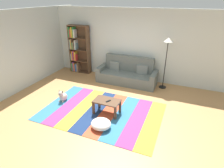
# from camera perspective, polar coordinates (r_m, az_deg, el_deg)

# --- Properties ---
(ground_plane) EXTENTS (14.00, 14.00, 0.00)m
(ground_plane) POSITION_cam_1_polar(r_m,az_deg,el_deg) (5.65, -1.17, -7.56)
(ground_plane) COLOR #B27F4C
(back_wall) EXTENTS (6.80, 0.10, 2.70)m
(back_wall) POSITION_cam_1_polar(r_m,az_deg,el_deg) (7.35, 6.88, 11.69)
(back_wall) COLOR silver
(back_wall) RESTS_ON ground_plane
(left_wall) EXTENTS (0.10, 5.50, 2.70)m
(left_wall) POSITION_cam_1_polar(r_m,az_deg,el_deg) (7.55, -23.53, 10.17)
(left_wall) COLOR silver
(left_wall) RESTS_ON ground_plane
(rug) EXTENTS (3.39, 2.27, 0.01)m
(rug) POSITION_cam_1_polar(r_m,az_deg,el_deg) (5.51, -3.15, -8.43)
(rug) COLOR teal
(rug) RESTS_ON ground_plane
(couch) EXTENTS (2.26, 0.80, 1.00)m
(couch) POSITION_cam_1_polar(r_m,az_deg,el_deg) (7.20, 4.66, 3.01)
(couch) COLOR #59605B
(couch) RESTS_ON ground_plane
(bookshelf) EXTENTS (0.90, 0.28, 2.01)m
(bookshelf) POSITION_cam_1_polar(r_m,az_deg,el_deg) (8.22, -10.60, 10.07)
(bookshelf) COLOR brown
(bookshelf) RESTS_ON ground_plane
(coffee_table) EXTENTS (0.74, 0.46, 0.41)m
(coffee_table) POSITION_cam_1_polar(r_m,az_deg,el_deg) (5.28, -1.60, -5.79)
(coffee_table) COLOR #513826
(coffee_table) RESTS_ON rug
(pouf) EXTENTS (0.52, 0.48, 0.23)m
(pouf) POSITION_cam_1_polar(r_m,az_deg,el_deg) (4.84, -3.39, -12.12)
(pouf) COLOR white
(pouf) RESTS_ON rug
(dog) EXTENTS (0.22, 0.35, 0.40)m
(dog) POSITION_cam_1_polar(r_m,az_deg,el_deg) (6.17, -14.82, -3.69)
(dog) COLOR beige
(dog) RESTS_ON ground_plane
(standing_lamp) EXTENTS (0.32, 0.32, 1.83)m
(standing_lamp) POSITION_cam_1_polar(r_m,az_deg,el_deg) (6.64, 16.67, 10.92)
(standing_lamp) COLOR black
(standing_lamp) RESTS_ON ground_plane
(tv_remote) EXTENTS (0.11, 0.15, 0.02)m
(tv_remote) POSITION_cam_1_polar(r_m,az_deg,el_deg) (5.19, -1.14, -5.22)
(tv_remote) COLOR black
(tv_remote) RESTS_ON coffee_table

